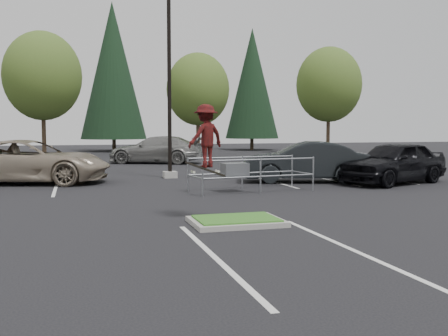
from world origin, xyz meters
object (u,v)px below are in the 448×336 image
object	(u,v)px
decid_c	(198,92)
car_r_black	(395,162)
conif_c	(252,83)
skateboarder	(205,136)
decid_d	(328,87)
car_far_silver	(158,150)
conif_b	(113,71)
car_l_tan	(29,162)
light_pole	(169,79)
car_r_charc	(304,162)
decid_b	(42,79)
cart_corral	(239,170)

from	to	relation	value
decid_c	car_r_black	size ratio (longest dim) A/B	1.59
conif_c	skateboarder	distance (m)	41.42
decid_d	conif_c	xyz separation A→B (m)	(-3.99, 9.17, 0.94)
car_r_black	car_far_silver	xyz separation A→B (m)	(-7.67, 15.00, -0.01)
decid_c	decid_d	bearing A→B (deg)	2.39
conif_b	car_l_tan	world-z (taller)	conif_b
car_l_tan	car_r_black	xyz separation A→B (m)	(14.75, -4.34, -0.02)
conif_b	car_far_silver	world-z (taller)	conif_b
decid_d	light_pole	bearing A→B (deg)	-133.65
car_r_charc	car_far_silver	xyz separation A→B (m)	(-4.26, 13.43, 0.02)
car_r_black	car_l_tan	bearing A→B (deg)	-127.53
decid_d	decid_c	bearing A→B (deg)	-177.61
conif_c	car_far_silver	bearing A→B (deg)	-125.63
decid_b	car_r_charc	xyz separation A→B (m)	(11.73, -21.96, -5.17)
light_pole	car_l_tan	size ratio (longest dim) A/B	1.54
light_pole	car_r_charc	distance (m)	7.25
decid_b	decid_c	distance (m)	12.05
light_pole	decid_c	size ratio (longest dim) A/B	1.21
light_pole	conif_b	world-z (taller)	conif_b
conif_b	car_r_charc	xyz separation A→B (m)	(5.72, -31.93, -6.98)
conif_b	skateboarder	xyz separation A→B (m)	(-0.53, -39.50, -5.73)
skateboarder	light_pole	bearing A→B (deg)	-121.56
conif_b	cart_corral	distance (m)	35.14
cart_corral	car_l_tan	distance (m)	9.23
light_pole	decid_b	xyz separation A→B (m)	(-6.51, 18.53, 1.48)
light_pole	car_l_tan	xyz separation A→B (m)	(-6.12, -0.66, -3.64)
cart_corral	car_r_charc	distance (m)	4.45
car_far_silver	car_l_tan	bearing A→B (deg)	-9.19
decid_b	car_far_silver	size ratio (longest dim) A/B	1.58
car_l_tan	car_r_charc	bearing A→B (deg)	-87.84
decid_d	car_r_black	size ratio (longest dim) A/B	1.79
light_pole	decid_d	distance (m)	25.37
decid_c	car_r_charc	world-z (taller)	decid_c
car_r_black	car_far_silver	world-z (taller)	car_r_black
cart_corral	car_far_silver	distance (m)	15.87
skateboarder	car_r_black	distance (m)	11.44
decid_c	conif_c	xyz separation A→B (m)	(8.01, 9.67, 1.59)
decid_b	conif_c	world-z (taller)	conif_c
light_pole	conif_c	bearing A→B (deg)	63.85
cart_corral	car_far_silver	bearing A→B (deg)	84.78
decid_d	car_l_tan	size ratio (longest dim) A/B	1.43
conif_b	cart_corral	size ratio (longest dim) A/B	3.13
decid_d	conif_b	distance (m)	20.76
light_pole	conif_c	world-z (taller)	conif_c
car_l_tan	conif_c	bearing A→B (deg)	-18.99
light_pole	car_l_tan	world-z (taller)	light_pole
decid_d	car_l_tan	distance (m)	30.71
light_pole	car_r_black	xyz separation A→B (m)	(8.63, -5.00, -3.66)
car_l_tan	conif_b	bearing A→B (deg)	4.97
conif_b	car_far_silver	size ratio (longest dim) A/B	2.37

